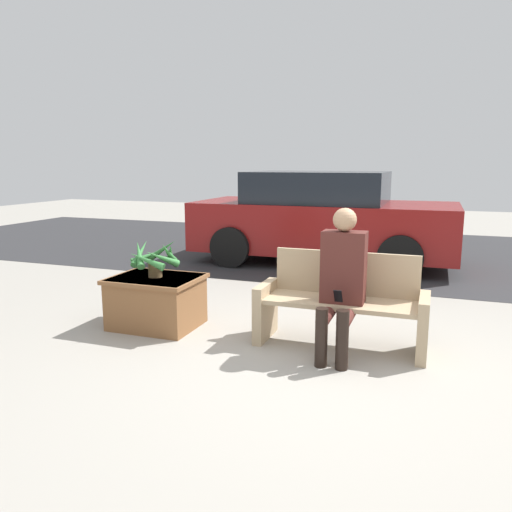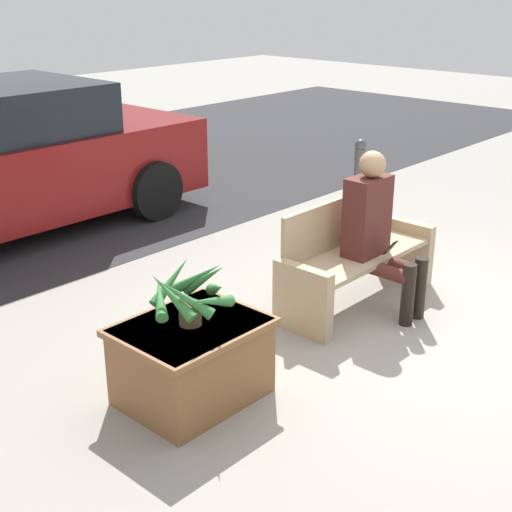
{
  "view_description": "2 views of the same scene",
  "coord_description": "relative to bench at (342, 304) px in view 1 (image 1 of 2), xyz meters",
  "views": [
    {
      "loc": [
        0.86,
        -3.82,
        1.66
      ],
      "look_at": [
        -0.88,
        1.0,
        0.7
      ],
      "focal_mm": 35.0,
      "sensor_mm": 36.0,
      "label": 1
    },
    {
      "loc": [
        -4.38,
        -2.46,
        2.49
      ],
      "look_at": [
        -0.86,
        0.77,
        0.63
      ],
      "focal_mm": 50.0,
      "sensor_mm": 36.0,
      "label": 2
    }
  ],
  "objects": [
    {
      "name": "road_surface",
      "position": [
        -0.11,
        5.06,
        -0.39
      ],
      "size": [
        20.0,
        6.0,
        0.01
      ],
      "primitive_type": "cube",
      "color": "#2D2D30",
      "rests_on": "ground_plane"
    },
    {
      "name": "parked_car",
      "position": [
        -1.01,
        3.77,
        0.35
      ],
      "size": [
        4.24,
        1.98,
        1.51
      ],
      "color": "maroon",
      "rests_on": "ground_plane"
    },
    {
      "name": "planter_box",
      "position": [
        -1.88,
        -0.11,
        -0.11
      ],
      "size": [
        0.88,
        0.71,
        0.52
      ],
      "color": "brown",
      "rests_on": "ground_plane"
    },
    {
      "name": "potted_plant",
      "position": [
        -1.88,
        -0.11,
        0.34
      ],
      "size": [
        0.56,
        0.54,
        0.39
      ],
      "color": "brown",
      "rests_on": "planter_box"
    },
    {
      "name": "ground_plane",
      "position": [
        -0.11,
        -0.58,
        -0.39
      ],
      "size": [
        30.0,
        30.0,
        0.0
      ],
      "primitive_type": "plane",
      "color": "#9E998E"
    },
    {
      "name": "person_seated",
      "position": [
        0.02,
        -0.19,
        0.29
      ],
      "size": [
        0.38,
        0.63,
        1.28
      ],
      "color": "#51231E",
      "rests_on": "ground_plane"
    },
    {
      "name": "bench",
      "position": [
        0.0,
        0.0,
        0.0
      ],
      "size": [
        1.52,
        0.51,
        0.85
      ],
      "color": "tan",
      "rests_on": "ground_plane"
    }
  ]
}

